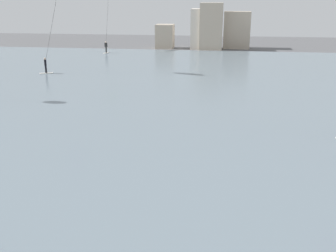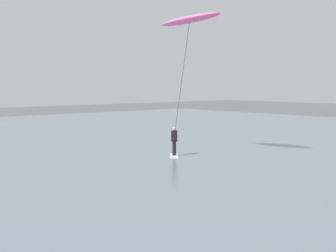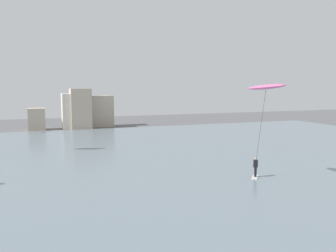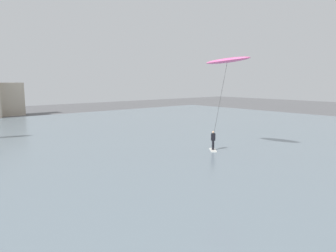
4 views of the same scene
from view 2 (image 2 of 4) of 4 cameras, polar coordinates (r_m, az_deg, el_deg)
name	(u,v)px [view 2 (image 2 of 4)]	position (r m, az deg, el deg)	size (l,w,h in m)	color
kitesurfer_pink	(188,28)	(24.75, 2.51, 11.84)	(1.74, 4.19, 7.71)	silver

